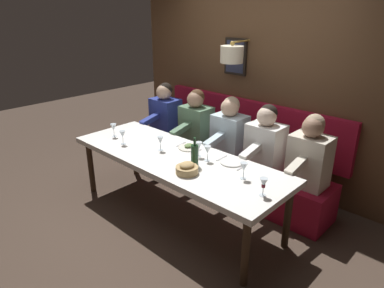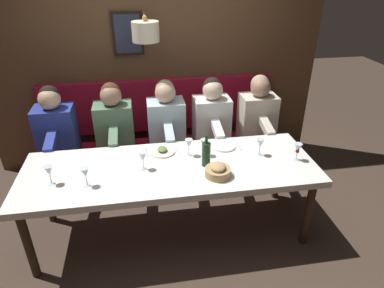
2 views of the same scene
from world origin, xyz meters
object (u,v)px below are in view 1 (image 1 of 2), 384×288
(diner_near, at_px, (265,141))
(wine_glass_3, at_px, (114,128))
(wine_glass_1, at_px, (160,140))
(wine_glass_6, at_px, (123,135))
(wine_glass_0, at_px, (264,183))
(diner_farthest, at_px, (165,112))
(wine_glass_4, at_px, (199,146))
(diner_far, at_px, (196,121))
(bread_bowl, at_px, (187,169))
(diner_nearest, at_px, (310,154))
(wine_bottle, at_px, (195,155))
(diner_middle, at_px, (229,131))
(dining_table, at_px, (175,161))
(wine_glass_2, at_px, (244,167))
(wine_glass_5, at_px, (207,150))

(diner_near, bearing_deg, wine_glass_3, 122.48)
(wine_glass_1, relative_size, wine_glass_6, 1.00)
(diner_near, bearing_deg, wine_glass_0, -148.64)
(diner_farthest, distance_m, wine_glass_4, 1.49)
(diner_far, distance_m, wine_glass_4, 1.00)
(wine_glass_6, bearing_deg, bread_bowl, -91.72)
(diner_nearest, distance_m, wine_glass_1, 1.60)
(wine_bottle, distance_m, bread_bowl, 0.20)
(wine_glass_1, relative_size, wine_glass_3, 1.00)
(diner_middle, bearing_deg, dining_table, 176.78)
(diner_far, height_order, wine_glass_2, diner_far)
(wine_glass_4, relative_size, bread_bowl, 0.75)
(wine_glass_6, bearing_deg, wine_glass_1, -68.76)
(wine_glass_4, xyz_separation_m, bread_bowl, (-0.38, -0.19, -0.07))
(wine_glass_2, bearing_deg, bread_bowl, 121.08)
(wine_glass_4, height_order, bread_bowl, wine_glass_4)
(wine_glass_4, bearing_deg, diner_farthest, 61.45)
(diner_nearest, distance_m, bread_bowl, 1.31)
(wine_bottle, bearing_deg, diner_farthest, 57.52)
(diner_near, bearing_deg, wine_bottle, 164.69)
(diner_far, distance_m, wine_glass_3, 1.09)
(wine_glass_2, relative_size, bread_bowl, 0.75)
(diner_nearest, xyz_separation_m, wine_glass_3, (-0.98, 2.08, 0.04))
(wine_glass_0, relative_size, wine_glass_5, 1.00)
(wine_glass_4, relative_size, wine_glass_5, 1.00)
(wine_glass_4, xyz_separation_m, wine_bottle, (-0.20, -0.12, -0.00))
(wine_glass_4, bearing_deg, wine_glass_1, 111.51)
(diner_nearest, relative_size, diner_middle, 1.00)
(diner_far, bearing_deg, wine_glass_0, -119.89)
(dining_table, height_order, bread_bowl, bread_bowl)
(diner_middle, relative_size, wine_glass_0, 4.82)
(diner_nearest, height_order, diner_middle, same)
(diner_middle, relative_size, diner_far, 1.00)
(diner_middle, bearing_deg, diner_nearest, -90.00)
(wine_glass_4, distance_m, wine_glass_5, 0.14)
(diner_nearest, xyz_separation_m, diner_near, (0.00, 0.54, 0.00))
(diner_middle, xyz_separation_m, wine_glass_2, (-0.81, -0.79, 0.04))
(diner_farthest, bearing_deg, bread_bowl, -126.05)
(wine_glass_3, bearing_deg, diner_middle, -46.38)
(wine_glass_3, relative_size, wine_bottle, 0.55)
(diner_nearest, bearing_deg, wine_glass_5, 133.64)
(wine_glass_2, xyz_separation_m, wine_glass_3, (-0.17, 1.82, 0.00))
(diner_near, xyz_separation_m, diner_far, (0.00, 1.08, 0.00))
(wine_glass_4, distance_m, bread_bowl, 0.43)
(dining_table, distance_m, wine_glass_3, 1.00)
(diner_nearest, height_order, wine_glass_2, diner_nearest)
(diner_near, xyz_separation_m, wine_glass_1, (-0.88, 0.80, 0.04))
(diner_farthest, bearing_deg, diner_nearest, -90.00)
(diner_nearest, xyz_separation_m, wine_glass_2, (-0.81, 0.26, 0.04))
(diner_near, height_order, wine_glass_2, diner_near)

